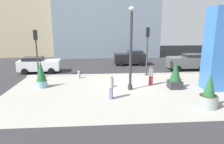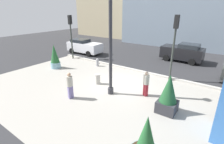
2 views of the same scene
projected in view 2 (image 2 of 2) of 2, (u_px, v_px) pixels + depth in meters
The scene contains 14 objects.
ground_plane at pixel (143, 69), 15.26m from camera, with size 60.00×60.00×0.00m, color #2D2D30.
plaza_pavement at pixel (101, 95), 10.69m from camera, with size 18.00×10.00×0.02m, color #9E998E.
curb_strip at pixel (139, 71), 14.56m from camera, with size 18.00×0.24×0.16m, color #B7B2A8.
lamp_post at pixel (111, 47), 9.83m from camera, with size 0.44×0.44×6.18m.
potted_plant_curbside at pixel (168, 95), 8.62m from camera, with size 0.98×0.98×2.09m.
potted_plant_near_left at pixel (55, 57), 15.17m from camera, with size 0.86×0.86×2.17m.
fire_hydrant at pixel (97, 62), 15.92m from camera, with size 0.36×0.26×0.75m.
concrete_bollard at pixel (98, 79), 12.14m from camera, with size 0.36×0.36×0.75m, color #B2ADA3.
traffic_light_corner at pixel (175, 38), 11.79m from camera, with size 0.28×0.42×4.73m.
traffic_light_far_side at pixel (71, 30), 17.42m from camera, with size 0.28×0.42×4.50m.
car_passing_lane at pixel (183, 52), 17.30m from camera, with size 4.05×2.11×1.84m.
car_curb_east at pixel (84, 46), 20.36m from camera, with size 4.31×2.14×1.67m.
pedestrian_by_curb at pixel (146, 83), 10.32m from camera, with size 0.50×0.50×1.60m.
pedestrian_on_sidewalk at pixel (70, 84), 10.01m from camera, with size 0.45×0.45×1.65m.
Camera 2 is at (6.08, -9.33, 5.12)m, focal length 27.21 mm.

